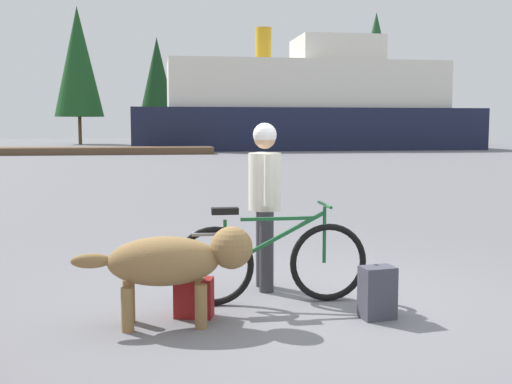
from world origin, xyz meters
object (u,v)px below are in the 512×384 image
object	(u,v)px
person_cyclist	(265,191)
dog	(175,261)
bicycle	(271,261)
backpack	(377,293)
ferry_boat	(305,107)
handbag_pannier	(194,297)

from	to	relation	value
person_cyclist	dog	xyz separation A→B (m)	(-0.91, -1.02, -0.46)
bicycle	person_cyclist	size ratio (longest dim) A/B	1.08
bicycle	backpack	bearing A→B (deg)	-35.86
person_cyclist	dog	world-z (taller)	person_cyclist
person_cyclist	backpack	distance (m)	1.56
ferry_boat	handbag_pannier	bearing A→B (deg)	-104.40
dog	handbag_pannier	size ratio (longest dim) A/B	4.35
dog	backpack	distance (m)	1.72
person_cyclist	handbag_pannier	bearing A→B (deg)	-132.05
bicycle	ferry_boat	world-z (taller)	ferry_boat
backpack	person_cyclist	bearing A→B (deg)	125.16
bicycle	backpack	xyz separation A→B (m)	(0.81, -0.59, -0.17)
backpack	dog	bearing A→B (deg)	177.03
handbag_pannier	person_cyclist	bearing A→B (deg)	47.95
ferry_boat	bicycle	bearing A→B (deg)	-103.52
ferry_boat	dog	bearing A→B (deg)	-104.55
bicycle	person_cyclist	xyz separation A→B (m)	(0.03, 0.52, 0.59)
bicycle	dog	world-z (taller)	bicycle
person_cyclist	handbag_pannier	distance (m)	1.39
bicycle	dog	distance (m)	1.02
person_cyclist	dog	size ratio (longest dim) A/B	1.13
bicycle	backpack	size ratio (longest dim) A/B	4.03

